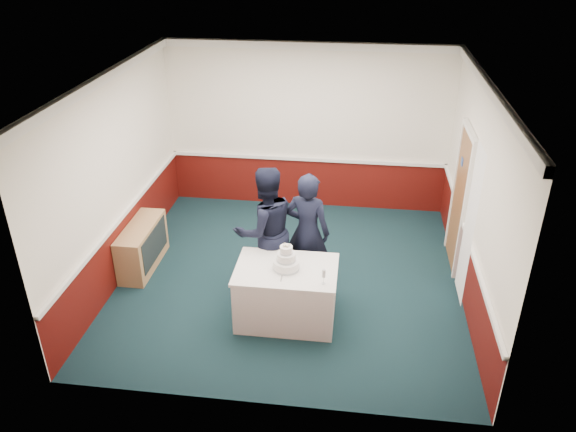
# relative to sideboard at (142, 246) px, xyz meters

# --- Properties ---
(ground) EXTENTS (5.00, 5.00, 0.00)m
(ground) POSITION_rel_sideboard_xyz_m (2.28, -0.04, -0.35)
(ground) COLOR #132C30
(ground) RESTS_ON ground
(room_shell) EXTENTS (5.00, 5.00, 3.00)m
(room_shell) POSITION_rel_sideboard_xyz_m (2.36, 0.57, 1.62)
(room_shell) COLOR white
(room_shell) RESTS_ON ground
(sideboard) EXTENTS (0.41, 1.20, 0.70)m
(sideboard) POSITION_rel_sideboard_xyz_m (0.00, 0.00, 0.00)
(sideboard) COLOR #A1774E
(sideboard) RESTS_ON ground
(cake_table) EXTENTS (1.32, 0.92, 0.79)m
(cake_table) POSITION_rel_sideboard_xyz_m (2.35, -0.99, 0.05)
(cake_table) COLOR white
(cake_table) RESTS_ON ground
(wedding_cake) EXTENTS (0.35, 0.35, 0.36)m
(wedding_cake) POSITION_rel_sideboard_xyz_m (2.35, -0.99, 0.55)
(wedding_cake) COLOR white
(wedding_cake) RESTS_ON cake_table
(cake_knife) EXTENTS (0.02, 0.22, 0.00)m
(cake_knife) POSITION_rel_sideboard_xyz_m (2.32, -1.19, 0.44)
(cake_knife) COLOR silver
(cake_knife) RESTS_ON cake_table
(champagne_flute) EXTENTS (0.05, 0.05, 0.21)m
(champagne_flute) POSITION_rel_sideboard_xyz_m (2.85, -1.27, 0.58)
(champagne_flute) COLOR silver
(champagne_flute) RESTS_ON cake_table
(person_man) EXTENTS (1.15, 1.08, 1.88)m
(person_man) POSITION_rel_sideboard_xyz_m (1.97, -0.30, 0.59)
(person_man) COLOR black
(person_man) RESTS_ON ground
(person_woman) EXTENTS (0.73, 0.57, 1.78)m
(person_woman) POSITION_rel_sideboard_xyz_m (2.54, -0.18, 0.54)
(person_woman) COLOR black
(person_woman) RESTS_ON ground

